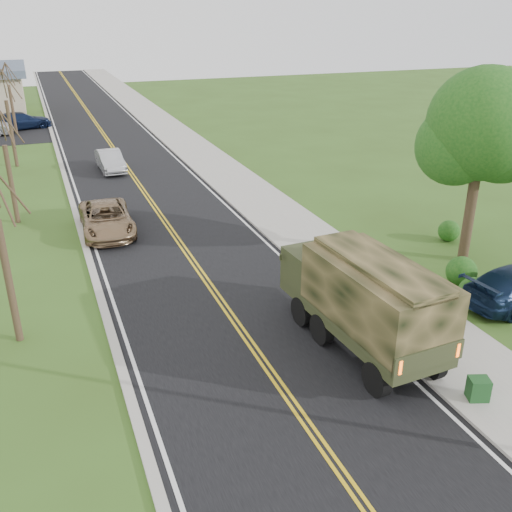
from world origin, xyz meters
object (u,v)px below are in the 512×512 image
military_truck (364,295)px  suv_champagne (107,219)px  utility_box_far (478,389)px  sedan_silver (110,161)px

military_truck → suv_champagne: (-6.13, 13.36, -1.17)m
suv_champagne → military_truck: bearing=-63.7°
military_truck → utility_box_far: bearing=-69.6°
military_truck → sedan_silver: military_truck is taller
military_truck → utility_box_far: military_truck is taller
suv_champagne → sedan_silver: suv_champagne is taller
military_truck → utility_box_far: 4.18m
suv_champagne → utility_box_far: suv_champagne is taller
suv_champagne → sedan_silver: size_ratio=1.23×
suv_champagne → utility_box_far: size_ratio=7.85×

